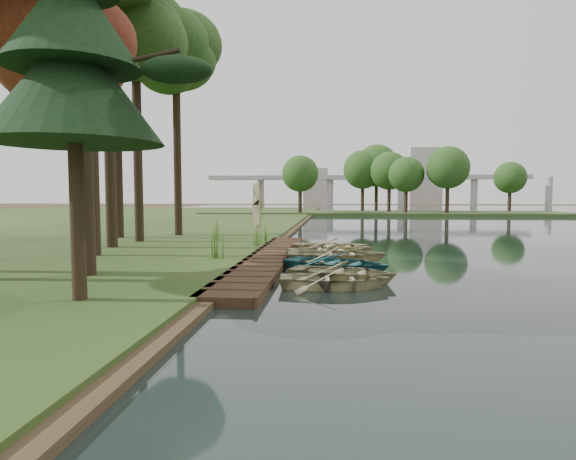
# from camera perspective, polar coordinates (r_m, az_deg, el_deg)

# --- Properties ---
(ground) EXTENTS (300.00, 300.00, 0.00)m
(ground) POSITION_cam_1_polar(r_m,az_deg,el_deg) (18.81, 2.62, -3.95)
(ground) COLOR #3D2F1D
(boardwalk) EXTENTS (1.60, 16.00, 0.30)m
(boardwalk) POSITION_cam_1_polar(r_m,az_deg,el_deg) (18.93, -2.23, -3.44)
(boardwalk) COLOR #352214
(boardwalk) RESTS_ON ground
(peninsula) EXTENTS (50.00, 14.00, 0.45)m
(peninsula) POSITION_cam_1_polar(r_m,az_deg,el_deg) (69.02, 11.28, 1.95)
(peninsula) COLOR #31431E
(peninsula) RESTS_ON ground
(far_trees) EXTENTS (45.60, 5.60, 8.80)m
(far_trees) POSITION_cam_1_polar(r_m,az_deg,el_deg) (68.82, 8.57, 7.14)
(far_trees) COLOR black
(far_trees) RESTS_ON peninsula
(bridge) EXTENTS (95.90, 4.00, 8.60)m
(bridge) POSITION_cam_1_polar(r_m,az_deg,el_deg) (139.15, 10.12, 5.78)
(bridge) COLOR #A5A5A0
(bridge) RESTS_ON ground
(building_a) EXTENTS (10.00, 8.00, 18.00)m
(building_a) POSITION_cam_1_polar(r_m,az_deg,el_deg) (161.38, 15.84, 6.12)
(building_a) COLOR #A5A5A0
(building_a) RESTS_ON ground
(building_b) EXTENTS (8.00, 8.00, 12.00)m
(building_b) POSITION_cam_1_polar(r_m,az_deg,el_deg) (163.75, 3.31, 5.18)
(building_b) COLOR #A5A5A0
(building_b) RESTS_ON ground
(rowboat_0) EXTENTS (3.18, 2.34, 0.64)m
(rowboat_0) POSITION_cam_1_polar(r_m,az_deg,el_deg) (13.51, 5.49, -5.52)
(rowboat_0) COLOR #C0B98B
(rowboat_0) RESTS_ON water
(rowboat_1) EXTENTS (3.82, 3.21, 0.68)m
(rowboat_1) POSITION_cam_1_polar(r_m,az_deg,el_deg) (14.57, 6.46, -4.75)
(rowboat_1) COLOR #C0B98B
(rowboat_1) RESTS_ON water
(rowboat_2) EXTENTS (4.38, 3.86, 0.75)m
(rowboat_2) POSITION_cam_1_polar(r_m,az_deg,el_deg) (16.16, 5.76, -3.75)
(rowboat_2) COLOR #2B7178
(rowboat_2) RESTS_ON water
(rowboat_3) EXTENTS (3.54, 3.00, 0.62)m
(rowboat_3) POSITION_cam_1_polar(r_m,az_deg,el_deg) (17.18, 4.79, -3.50)
(rowboat_3) COLOR #C0B98B
(rowboat_3) RESTS_ON water
(rowboat_4) EXTENTS (3.98, 2.95, 0.79)m
(rowboat_4) POSITION_cam_1_polar(r_m,az_deg,el_deg) (18.43, 5.77, -2.73)
(rowboat_4) COLOR #C0B98B
(rowboat_4) RESTS_ON water
(rowboat_5) EXTENTS (4.11, 3.53, 0.72)m
(rowboat_5) POSITION_cam_1_polar(r_m,az_deg,el_deg) (20.25, 4.90, -2.22)
(rowboat_5) COLOR #C0B98B
(rowboat_5) RESTS_ON water
(rowboat_6) EXTENTS (4.36, 3.75, 0.76)m
(rowboat_6) POSITION_cam_1_polar(r_m,az_deg,el_deg) (21.48, 5.25, -1.81)
(rowboat_6) COLOR #C0B98B
(rowboat_6) RESTS_ON water
(rowboat_7) EXTENTS (3.07, 2.22, 0.63)m
(rowboat_7) POSITION_cam_1_polar(r_m,az_deg,el_deg) (22.77, 5.73, -1.65)
(rowboat_7) COLOR #C0B98B
(rowboat_7) RESTS_ON water
(stored_rowboat) EXTENTS (3.26, 2.37, 0.66)m
(stored_rowboat) POSITION_cam_1_polar(r_m,az_deg,el_deg) (29.54, -3.44, 0.17)
(stored_rowboat) COLOR #C0B98B
(stored_rowboat) RESTS_ON bank
(tree_2) EXTENTS (4.47, 4.47, 9.76)m
(tree_2) POSITION_cam_1_polar(r_m,az_deg,el_deg) (20.91, -22.38, 18.95)
(tree_2) COLOR black
(tree_2) RESTS_ON bank
(tree_4) EXTENTS (4.28, 4.28, 12.43)m
(tree_4) POSITION_cam_1_polar(r_m,az_deg,el_deg) (27.03, -17.66, 21.36)
(tree_4) COLOR black
(tree_4) RESTS_ON bank
(tree_5) EXTENTS (5.85, 5.85, 13.72)m
(tree_5) POSITION_cam_1_polar(r_m,az_deg,el_deg) (29.87, -19.83, 21.02)
(tree_5) COLOR black
(tree_5) RESTS_ON bank
(tree_6) EXTENTS (4.82, 4.82, 12.67)m
(tree_6) POSITION_cam_1_polar(r_m,az_deg,el_deg) (30.44, -13.16, 19.53)
(tree_6) COLOR black
(tree_6) RESTS_ON bank
(pine_tree) EXTENTS (3.80, 3.80, 8.55)m
(pine_tree) POSITION_cam_1_polar(r_m,az_deg,el_deg) (12.00, -24.20, 19.06)
(pine_tree) COLOR black
(pine_tree) RESTS_ON bank
(reeds_0) EXTENTS (0.60, 0.60, 1.12)m
(reeds_0) POSITION_cam_1_polar(r_m,az_deg,el_deg) (18.03, -8.48, -1.58)
(reeds_0) COLOR #3F661E
(reeds_0) RESTS_ON bank
(reeds_1) EXTENTS (0.60, 0.60, 1.10)m
(reeds_1) POSITION_cam_1_polar(r_m,az_deg,el_deg) (22.46, -3.59, -0.48)
(reeds_1) COLOR #3F661E
(reeds_1) RESTS_ON bank
(reeds_2) EXTENTS (0.60, 0.60, 1.03)m
(reeds_2) POSITION_cam_1_polar(r_m,az_deg,el_deg) (25.59, -8.43, -0.04)
(reeds_2) COLOR #3F661E
(reeds_2) RESTS_ON bank
(reeds_3) EXTENTS (0.60, 0.60, 0.89)m
(reeds_3) POSITION_cam_1_polar(r_m,az_deg,el_deg) (23.59, -3.15, -0.52)
(reeds_3) COLOR #3F661E
(reeds_3) RESTS_ON bank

